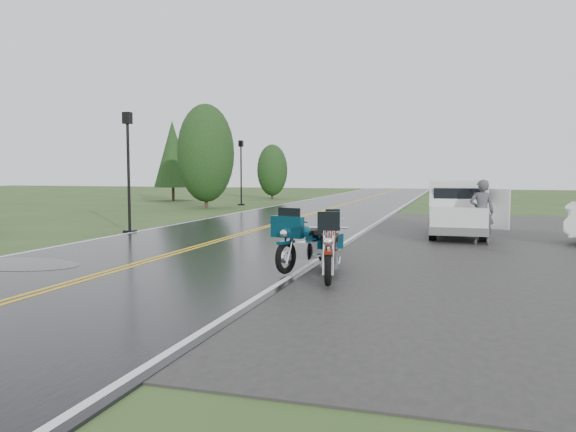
# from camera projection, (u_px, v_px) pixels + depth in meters

# --- Properties ---
(ground) EXTENTS (120.00, 120.00, 0.00)m
(ground) POSITION_uv_depth(u_px,v_px,m) (153.00, 261.00, 13.47)
(ground) COLOR #2D471E
(ground) RESTS_ON ground
(road) EXTENTS (8.00, 100.00, 0.04)m
(road) POSITION_uv_depth(u_px,v_px,m) (279.00, 224.00, 23.01)
(road) COLOR black
(road) RESTS_ON ground
(motorcycle_red) EXTENTS (1.22, 2.37, 1.34)m
(motorcycle_red) POSITION_uv_depth(u_px,v_px,m) (328.00, 253.00, 10.16)
(motorcycle_red) COLOR #60180B
(motorcycle_red) RESTS_ON ground
(motorcycle_teal) EXTENTS (1.47, 2.45, 1.36)m
(motorcycle_teal) POSITION_uv_depth(u_px,v_px,m) (286.00, 244.00, 11.38)
(motorcycle_teal) COLOR #052E3E
(motorcycle_teal) RESTS_ON ground
(motorcycle_silver) EXTENTS (1.34, 2.08, 1.16)m
(motorcycle_silver) POSITION_uv_depth(u_px,v_px,m) (333.00, 236.00, 13.70)
(motorcycle_silver) COLOR #B8BCC1
(motorcycle_silver) RESTS_ON ground
(van_white) EXTENTS (1.92, 4.90, 1.91)m
(van_white) POSITION_uv_depth(u_px,v_px,m) (433.00, 210.00, 17.25)
(van_white) COLOR silver
(van_white) RESTS_ON ground
(person_at_van) EXTENTS (0.69, 0.45, 1.89)m
(person_at_van) POSITION_uv_depth(u_px,v_px,m) (482.00, 213.00, 16.35)
(person_at_van) COLOR #434447
(person_at_van) RESTS_ON ground
(lamp_post_near_left) EXTENTS (0.36, 0.36, 4.25)m
(lamp_post_near_left) POSITION_uv_depth(u_px,v_px,m) (129.00, 172.00, 19.50)
(lamp_post_near_left) COLOR black
(lamp_post_near_left) RESTS_ON ground
(lamp_post_far_left) EXTENTS (0.36, 0.36, 4.17)m
(lamp_post_far_left) POSITION_uv_depth(u_px,v_px,m) (241.00, 173.00, 35.65)
(lamp_post_far_left) COLOR black
(lamp_post_far_left) RESTS_ON ground
(tree_left_mid) EXTENTS (3.33, 3.33, 5.20)m
(tree_left_mid) POSITION_uv_depth(u_px,v_px,m) (206.00, 164.00, 32.71)
(tree_left_mid) COLOR #1E3D19
(tree_left_mid) RESTS_ON ground
(tree_left_far) EXTENTS (2.38, 2.38, 3.66)m
(tree_left_far) POSITION_uv_depth(u_px,v_px,m) (272.00, 176.00, 44.00)
(tree_left_far) COLOR #1E3D19
(tree_left_far) RESTS_ON ground
(pine_left_far) EXTENTS (2.76, 2.76, 5.75)m
(pine_left_far) POSITION_uv_depth(u_px,v_px,m) (173.00, 162.00, 41.24)
(pine_left_far) COLOR #1E3D19
(pine_left_far) RESTS_ON ground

